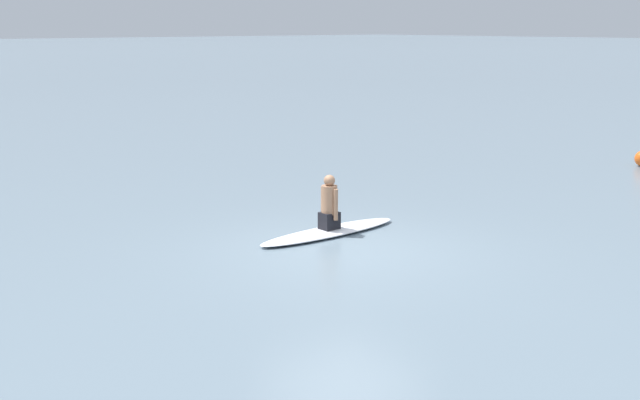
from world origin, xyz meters
The scene contains 3 objects.
ground_plane centered at (0.00, 0.00, 0.00)m, with size 400.00×400.00×0.00m, color slate.
surfboard centered at (0.97, -0.52, 0.05)m, with size 3.05×0.64×0.11m, color white.
person_paddler centered at (0.97, -0.52, 0.55)m, with size 0.43×0.33×0.99m.
Camera 1 is at (-9.48, 8.74, 3.72)m, focal length 44.92 mm.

